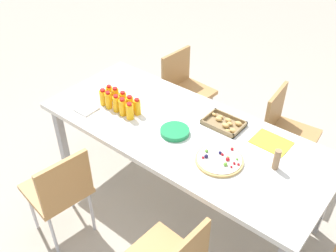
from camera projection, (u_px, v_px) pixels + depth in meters
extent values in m
plane|color=#B2A899|center=(181.00, 197.00, 3.25)|extent=(12.00, 12.00, 0.00)
cube|color=silver|center=(183.00, 131.00, 2.81)|extent=(2.20, 0.92, 0.04)
cube|color=#99999E|center=(62.00, 140.00, 3.31)|extent=(0.06, 0.06, 0.70)
cube|color=#99999E|center=(124.00, 102.00, 3.78)|extent=(0.06, 0.06, 0.70)
cube|color=#99999E|center=(324.00, 200.00, 2.76)|extent=(0.06, 0.06, 0.70)
cube|color=#B7844C|center=(292.00, 136.00, 3.19)|extent=(0.44, 0.44, 0.04)
cube|color=#B7844C|center=(275.00, 111.00, 3.16)|extent=(0.06, 0.38, 0.38)
cylinder|color=silver|center=(310.00, 154.00, 3.38)|extent=(0.02, 0.02, 0.41)
cylinder|color=silver|center=(298.00, 175.00, 3.17)|extent=(0.02, 0.02, 0.41)
cylinder|color=silver|center=(276.00, 142.00, 3.52)|extent=(0.02, 0.02, 0.41)
cylinder|color=silver|center=(262.00, 161.00, 3.31)|extent=(0.02, 0.02, 0.41)
cube|color=#B7844C|center=(189.00, 93.00, 3.73)|extent=(0.43, 0.43, 0.04)
cube|color=#B7844C|center=(176.00, 69.00, 3.72)|extent=(0.06, 0.38, 0.38)
cylinder|color=silver|center=(211.00, 113.00, 3.88)|extent=(0.02, 0.02, 0.41)
cylinder|color=silver|center=(190.00, 127.00, 3.70)|extent=(0.02, 0.02, 0.41)
cylinder|color=silver|center=(187.00, 101.00, 4.06)|extent=(0.02, 0.02, 0.41)
cylinder|color=silver|center=(167.00, 114.00, 3.87)|extent=(0.02, 0.02, 0.41)
cube|color=#B7844C|center=(56.00, 188.00, 2.72)|extent=(0.45, 0.45, 0.04)
cube|color=#B7844C|center=(65.00, 184.00, 2.49)|extent=(0.08, 0.38, 0.38)
cylinder|color=silver|center=(33.00, 210.00, 2.87)|extent=(0.02, 0.02, 0.41)
cylinder|color=silver|center=(69.00, 189.00, 3.05)|extent=(0.02, 0.02, 0.41)
cylinder|color=silver|center=(54.00, 236.00, 2.69)|extent=(0.02, 0.02, 0.41)
cylinder|color=silver|center=(92.00, 212.00, 2.86)|extent=(0.02, 0.02, 0.41)
cylinder|color=#F9AC14|center=(103.00, 98.00, 3.02)|extent=(0.06, 0.06, 0.12)
cylinder|color=red|center=(103.00, 90.00, 2.98)|extent=(0.04, 0.04, 0.02)
cylinder|color=#F9AB14|center=(109.00, 101.00, 2.97)|extent=(0.05, 0.05, 0.13)
cylinder|color=red|center=(108.00, 93.00, 2.93)|extent=(0.03, 0.03, 0.02)
cylinder|color=#F9AC14|center=(116.00, 104.00, 2.94)|extent=(0.06, 0.06, 0.13)
cylinder|color=red|center=(116.00, 96.00, 2.90)|extent=(0.04, 0.04, 0.02)
cylinder|color=#FAAC14|center=(123.00, 107.00, 2.90)|extent=(0.06, 0.06, 0.13)
cylinder|color=red|center=(122.00, 99.00, 2.86)|extent=(0.04, 0.04, 0.02)
cylinder|color=#FAAD14|center=(130.00, 112.00, 2.86)|extent=(0.06, 0.06, 0.12)
cylinder|color=red|center=(129.00, 104.00, 2.82)|extent=(0.04, 0.04, 0.02)
cylinder|color=#FAAC14|center=(110.00, 94.00, 3.06)|extent=(0.05, 0.05, 0.12)
cylinder|color=red|center=(109.00, 86.00, 3.02)|extent=(0.03, 0.03, 0.02)
cylinder|color=#FAAD14|center=(116.00, 97.00, 3.02)|extent=(0.06, 0.06, 0.13)
cylinder|color=red|center=(115.00, 89.00, 2.97)|extent=(0.04, 0.04, 0.02)
cylinder|color=#FAAE14|center=(123.00, 100.00, 2.99)|extent=(0.06, 0.06, 0.12)
cylinder|color=red|center=(123.00, 93.00, 2.95)|extent=(0.04, 0.04, 0.02)
cylinder|color=#F9AB14|center=(130.00, 104.00, 2.95)|extent=(0.06, 0.06, 0.12)
cylinder|color=red|center=(129.00, 97.00, 2.91)|extent=(0.04, 0.04, 0.02)
cylinder|color=#FAAD14|center=(137.00, 107.00, 2.91)|extent=(0.06, 0.06, 0.12)
cylinder|color=red|center=(137.00, 100.00, 2.87)|extent=(0.04, 0.04, 0.02)
cylinder|color=tan|center=(219.00, 160.00, 2.51)|extent=(0.32, 0.32, 0.02)
cylinder|color=white|center=(219.00, 159.00, 2.51)|extent=(0.30, 0.30, 0.01)
sphere|color=red|center=(228.00, 159.00, 2.48)|extent=(0.03, 0.03, 0.03)
sphere|color=#1E1947|center=(220.00, 153.00, 2.54)|extent=(0.02, 0.02, 0.02)
sphere|color=#66B238|center=(207.00, 151.00, 2.55)|extent=(0.02, 0.02, 0.02)
sphere|color=red|center=(203.00, 157.00, 2.50)|extent=(0.02, 0.02, 0.02)
sphere|color=red|center=(238.00, 164.00, 2.45)|extent=(0.02, 0.02, 0.02)
sphere|color=red|center=(234.00, 163.00, 2.46)|extent=(0.02, 0.02, 0.02)
sphere|color=red|center=(232.00, 149.00, 2.56)|extent=(0.02, 0.02, 0.02)
sphere|color=#66B238|center=(225.00, 164.00, 2.45)|extent=(0.03, 0.03, 0.03)
sphere|color=#66B238|center=(228.00, 158.00, 2.50)|extent=(0.03, 0.03, 0.03)
sphere|color=#1E1947|center=(206.00, 156.00, 2.51)|extent=(0.03, 0.03, 0.03)
sphere|color=#66B238|center=(237.00, 159.00, 2.49)|extent=(0.02, 0.02, 0.02)
sphere|color=red|center=(223.00, 154.00, 2.53)|extent=(0.02, 0.02, 0.02)
sphere|color=red|center=(231.00, 167.00, 2.43)|extent=(0.02, 0.02, 0.02)
cube|color=olive|center=(224.00, 124.00, 2.84)|extent=(0.29, 0.21, 0.01)
cube|color=olive|center=(217.00, 129.00, 2.77)|extent=(0.29, 0.01, 0.03)
cube|color=olive|center=(231.00, 117.00, 2.89)|extent=(0.29, 0.01, 0.03)
cube|color=olive|center=(208.00, 116.00, 2.90)|extent=(0.01, 0.21, 0.03)
cube|color=olive|center=(240.00, 130.00, 2.76)|extent=(0.01, 0.21, 0.03)
ellipsoid|color=tan|center=(239.00, 123.00, 2.81)|extent=(0.06, 0.04, 0.03)
ellipsoid|color=tan|center=(228.00, 120.00, 2.84)|extent=(0.05, 0.04, 0.03)
ellipsoid|color=tan|center=(228.00, 131.00, 2.74)|extent=(0.04, 0.03, 0.02)
ellipsoid|color=tan|center=(214.00, 114.00, 2.91)|extent=(0.04, 0.03, 0.02)
ellipsoid|color=tan|center=(225.00, 125.00, 2.79)|extent=(0.05, 0.04, 0.03)
ellipsoid|color=tan|center=(219.00, 119.00, 2.86)|extent=(0.05, 0.04, 0.03)
ellipsoid|color=tan|center=(230.00, 124.00, 2.81)|extent=(0.04, 0.03, 0.03)
ellipsoid|color=tan|center=(226.00, 125.00, 2.79)|extent=(0.05, 0.04, 0.03)
ellipsoid|color=tan|center=(233.00, 131.00, 2.74)|extent=(0.05, 0.04, 0.03)
ellipsoid|color=tan|center=(221.00, 117.00, 2.88)|extent=(0.04, 0.03, 0.02)
cylinder|color=#1E8C4C|center=(175.00, 133.00, 2.75)|extent=(0.21, 0.21, 0.00)
cylinder|color=#1E8C4C|center=(175.00, 133.00, 2.75)|extent=(0.21, 0.21, 0.00)
cylinder|color=#1E8C4C|center=(175.00, 132.00, 2.75)|extent=(0.21, 0.21, 0.00)
cylinder|color=#1E8C4C|center=(175.00, 131.00, 2.74)|extent=(0.21, 0.21, 0.00)
cylinder|color=#1E8C4C|center=(175.00, 131.00, 2.74)|extent=(0.21, 0.21, 0.00)
cylinder|color=#1E8C4C|center=(175.00, 130.00, 2.74)|extent=(0.21, 0.21, 0.00)
cylinder|color=#1E8C4C|center=(175.00, 130.00, 2.73)|extent=(0.21, 0.21, 0.00)
cube|color=white|center=(86.00, 109.00, 2.99)|extent=(0.15, 0.15, 0.01)
cylinder|color=#9E7A56|center=(277.00, 159.00, 2.42)|extent=(0.04, 0.04, 0.15)
cube|color=yellow|center=(271.00, 142.00, 2.67)|extent=(0.26, 0.21, 0.01)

